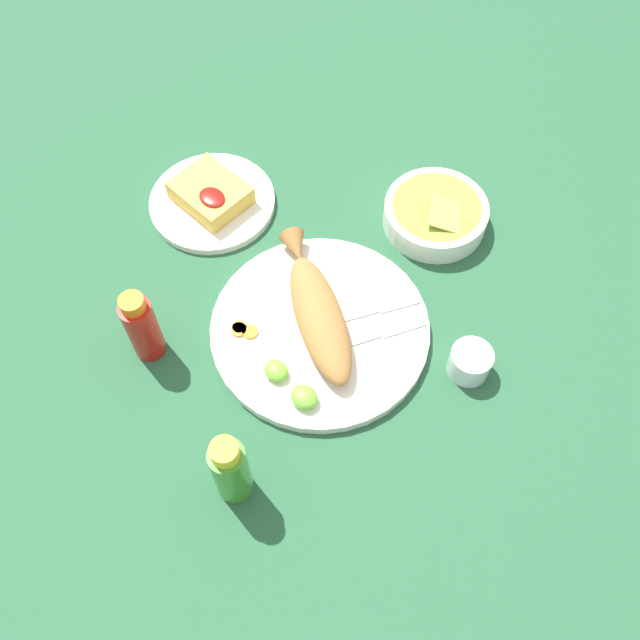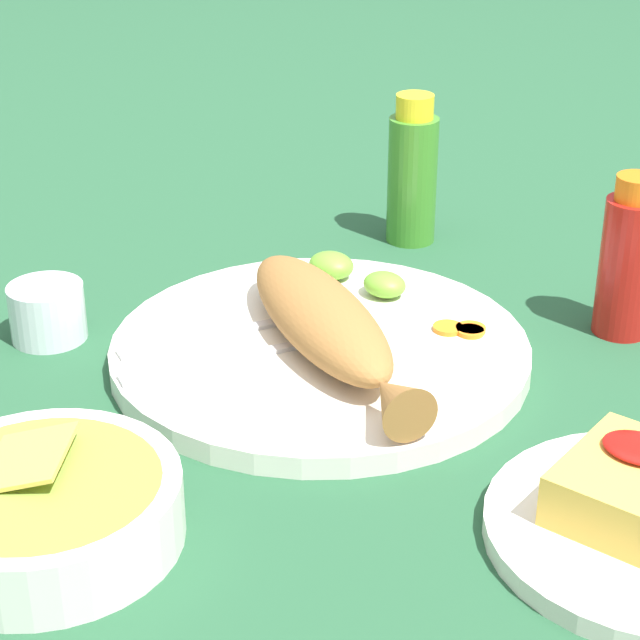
{
  "view_description": "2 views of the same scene",
  "coord_description": "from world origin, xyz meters",
  "px_view_note": "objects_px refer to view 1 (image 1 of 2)",
  "views": [
    {
      "loc": [
        0.38,
        -0.4,
        0.97
      ],
      "look_at": [
        0.0,
        0.0,
        0.04
      ],
      "focal_mm": 40.0,
      "sensor_mm": 36.0,
      "label": 1
    },
    {
      "loc": [
        -0.51,
        0.66,
        0.46
      ],
      "look_at": [
        0.0,
        0.0,
        0.04
      ],
      "focal_mm": 65.0,
      "sensor_mm": 36.0,
      "label": 2
    }
  ],
  "objects_px": {
    "fried_fish": "(317,311)",
    "fork_far": "(377,335)",
    "salt_cup": "(470,363)",
    "guacamole_bowl": "(436,214)",
    "main_plate": "(320,329)",
    "fork_near": "(373,311)",
    "side_plate_fries": "(212,202)",
    "hot_sauce_bottle_red": "(142,327)",
    "hot_sauce_bottle_green": "(231,470)"
  },
  "relations": [
    {
      "from": "hot_sauce_bottle_green",
      "to": "salt_cup",
      "type": "relative_size",
      "value": 2.36
    },
    {
      "from": "fork_near",
      "to": "fork_far",
      "type": "height_order",
      "value": "same"
    },
    {
      "from": "hot_sauce_bottle_green",
      "to": "side_plate_fries",
      "type": "relative_size",
      "value": 0.69
    },
    {
      "from": "main_plate",
      "to": "guacamole_bowl",
      "type": "xyz_separation_m",
      "value": [
        -0.01,
        0.29,
        0.02
      ]
    },
    {
      "from": "hot_sauce_bottle_green",
      "to": "guacamole_bowl",
      "type": "distance_m",
      "value": 0.56
    },
    {
      "from": "hot_sauce_bottle_red",
      "to": "guacamole_bowl",
      "type": "relative_size",
      "value": 0.8
    },
    {
      "from": "main_plate",
      "to": "side_plate_fries",
      "type": "relative_size",
      "value": 1.56
    },
    {
      "from": "guacamole_bowl",
      "to": "main_plate",
      "type": "bearing_deg",
      "value": -88.36
    },
    {
      "from": "main_plate",
      "to": "fork_near",
      "type": "xyz_separation_m",
      "value": [
        0.04,
        0.08,
        0.01
      ]
    },
    {
      "from": "side_plate_fries",
      "to": "guacamole_bowl",
      "type": "distance_m",
      "value": 0.39
    },
    {
      "from": "fork_far",
      "to": "salt_cup",
      "type": "height_order",
      "value": "salt_cup"
    },
    {
      "from": "fried_fish",
      "to": "salt_cup",
      "type": "xyz_separation_m",
      "value": [
        0.22,
        0.1,
        -0.02
      ]
    },
    {
      "from": "main_plate",
      "to": "hot_sauce_bottle_red",
      "type": "relative_size",
      "value": 2.43
    },
    {
      "from": "salt_cup",
      "to": "guacamole_bowl",
      "type": "distance_m",
      "value": 0.28
    },
    {
      "from": "side_plate_fries",
      "to": "salt_cup",
      "type": "bearing_deg",
      "value": 5.7
    },
    {
      "from": "hot_sauce_bottle_green",
      "to": "guacamole_bowl",
      "type": "bearing_deg",
      "value": 99.78
    },
    {
      "from": "fork_near",
      "to": "guacamole_bowl",
      "type": "distance_m",
      "value": 0.22
    },
    {
      "from": "hot_sauce_bottle_red",
      "to": "fork_far",
      "type": "bearing_deg",
      "value": 45.7
    },
    {
      "from": "fried_fish",
      "to": "fork_far",
      "type": "relative_size",
      "value": 1.6
    },
    {
      "from": "fried_fish",
      "to": "salt_cup",
      "type": "distance_m",
      "value": 0.24
    },
    {
      "from": "fried_fish",
      "to": "fork_far",
      "type": "distance_m",
      "value": 0.1
    },
    {
      "from": "salt_cup",
      "to": "guacamole_bowl",
      "type": "height_order",
      "value": "guacamole_bowl"
    },
    {
      "from": "fork_near",
      "to": "fried_fish",
      "type": "bearing_deg",
      "value": 170.74
    },
    {
      "from": "hot_sauce_bottle_red",
      "to": "salt_cup",
      "type": "height_order",
      "value": "hot_sauce_bottle_red"
    },
    {
      "from": "fork_far",
      "to": "fried_fish",
      "type": "bearing_deg",
      "value": 141.8
    },
    {
      "from": "main_plate",
      "to": "salt_cup",
      "type": "relative_size",
      "value": 5.35
    },
    {
      "from": "hot_sauce_bottle_red",
      "to": "guacamole_bowl",
      "type": "bearing_deg",
      "value": 71.92
    },
    {
      "from": "fried_fish",
      "to": "hot_sauce_bottle_red",
      "type": "xyz_separation_m",
      "value": [
        -0.16,
        -0.21,
        0.02
      ]
    },
    {
      "from": "hot_sauce_bottle_red",
      "to": "salt_cup",
      "type": "relative_size",
      "value": 2.2
    },
    {
      "from": "fried_fish",
      "to": "guacamole_bowl",
      "type": "bearing_deg",
      "value": 119.19
    },
    {
      "from": "hot_sauce_bottle_red",
      "to": "side_plate_fries",
      "type": "xyz_separation_m",
      "value": [
        -0.14,
        0.26,
        -0.06
      ]
    },
    {
      "from": "main_plate",
      "to": "hot_sauce_bottle_red",
      "type": "height_order",
      "value": "hot_sauce_bottle_red"
    },
    {
      "from": "fork_near",
      "to": "guacamole_bowl",
      "type": "height_order",
      "value": "guacamole_bowl"
    },
    {
      "from": "fork_far",
      "to": "side_plate_fries",
      "type": "height_order",
      "value": "fork_far"
    },
    {
      "from": "fork_near",
      "to": "side_plate_fries",
      "type": "height_order",
      "value": "fork_near"
    },
    {
      "from": "main_plate",
      "to": "guacamole_bowl",
      "type": "distance_m",
      "value": 0.29
    },
    {
      "from": "fork_near",
      "to": "fork_far",
      "type": "xyz_separation_m",
      "value": [
        0.03,
        -0.03,
        0.0
      ]
    },
    {
      "from": "fried_fish",
      "to": "fork_near",
      "type": "relative_size",
      "value": 1.62
    },
    {
      "from": "fried_fish",
      "to": "hot_sauce_bottle_red",
      "type": "distance_m",
      "value": 0.26
    },
    {
      "from": "fork_far",
      "to": "side_plate_fries",
      "type": "bearing_deg",
      "value": 115.51
    },
    {
      "from": "main_plate",
      "to": "fork_far",
      "type": "distance_m",
      "value": 0.09
    },
    {
      "from": "hot_sauce_bottle_red",
      "to": "side_plate_fries",
      "type": "bearing_deg",
      "value": 119.25
    },
    {
      "from": "main_plate",
      "to": "hot_sauce_bottle_green",
      "type": "relative_size",
      "value": 2.27
    },
    {
      "from": "salt_cup",
      "to": "guacamole_bowl",
      "type": "xyz_separation_m",
      "value": [
        -0.22,
        0.18,
        0.0
      ]
    },
    {
      "from": "fried_fish",
      "to": "hot_sauce_bottle_red",
      "type": "relative_size",
      "value": 1.95
    },
    {
      "from": "fork_far",
      "to": "guacamole_bowl",
      "type": "height_order",
      "value": "guacamole_bowl"
    },
    {
      "from": "fried_fish",
      "to": "fork_far",
      "type": "height_order",
      "value": "fried_fish"
    },
    {
      "from": "fried_fish",
      "to": "hot_sauce_bottle_red",
      "type": "bearing_deg",
      "value": -96.81
    },
    {
      "from": "fried_fish",
      "to": "hot_sauce_bottle_green",
      "type": "height_order",
      "value": "hot_sauce_bottle_green"
    },
    {
      "from": "hot_sauce_bottle_red",
      "to": "side_plate_fries",
      "type": "distance_m",
      "value": 0.3
    }
  ]
}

